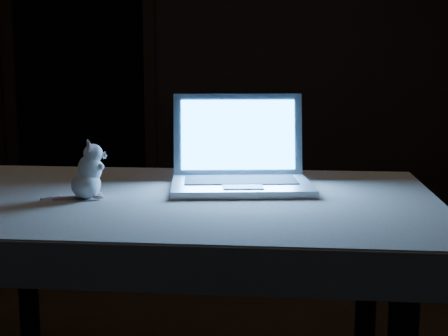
{
  "coord_description": "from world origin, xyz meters",
  "views": [
    {
      "loc": [
        -0.17,
        -2.13,
        1.04
      ],
      "look_at": [
        -0.14,
        -0.41,
        0.77
      ],
      "focal_mm": 52.0,
      "sensor_mm": 36.0,
      "label": 1
    }
  ],
  "objects": [
    {
      "name": "back_wall",
      "position": [
        0.0,
        2.5,
        1.3
      ],
      "size": [
        4.5,
        0.04,
        2.6
      ],
      "primitive_type": "cube",
      "color": "black",
      "rests_on": "ground"
    },
    {
      "name": "doorway",
      "position": [
        -1.1,
        2.5,
        1.06
      ],
      "size": [
        1.06,
        0.36,
        2.13
      ],
      "primitive_type": null,
      "color": "black",
      "rests_on": "back_wall"
    },
    {
      "name": "table",
      "position": [
        -0.28,
        -0.44,
        0.35
      ],
      "size": [
        1.39,
        0.98,
        0.69
      ],
      "primitive_type": null,
      "rotation": [
        0.0,
        0.0,
        -0.12
      ],
      "color": "black",
      "rests_on": "floor"
    },
    {
      "name": "tablecloth",
      "position": [
        -0.38,
        -0.38,
        0.65
      ],
      "size": [
        1.5,
        1.09,
        0.1
      ],
      "primitive_type": null,
      "rotation": [
        0.0,
        0.0,
        0.12
      ],
      "color": "beige",
      "rests_on": "table"
    },
    {
      "name": "laptop",
      "position": [
        -0.09,
        -0.35,
        0.83
      ],
      "size": [
        0.39,
        0.35,
        0.26
      ],
      "primitive_type": null,
      "rotation": [
        0.0,
        0.0,
        0.02
      ],
      "color": "silver",
      "rests_on": "tablecloth"
    },
    {
      "name": "plush_mouse",
      "position": [
        -0.5,
        -0.47,
        0.78
      ],
      "size": [
        0.12,
        0.12,
        0.15
      ],
      "primitive_type": null,
      "rotation": [
        0.0,
        0.0,
        -0.05
      ],
      "color": "silver",
      "rests_on": "tablecloth"
    }
  ]
}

